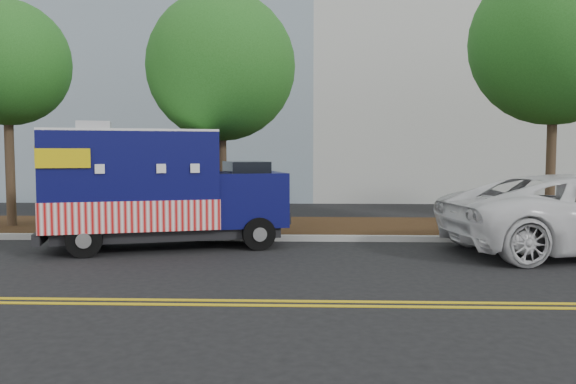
{
  "coord_description": "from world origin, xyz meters",
  "views": [
    {
      "loc": [
        1.78,
        -12.8,
        2.25
      ],
      "look_at": [
        1.3,
        0.6,
        1.31
      ],
      "focal_mm": 35.0,
      "sensor_mm": 36.0,
      "label": 1
    }
  ],
  "objects": [
    {
      "name": "tree_b",
      "position": [
        -0.61,
        2.68,
        4.6
      ],
      "size": [
        4.06,
        4.06,
        6.64
      ],
      "color": "#38281C",
      "rests_on": "ground"
    },
    {
      "name": "food_truck",
      "position": [
        -1.85,
        0.28,
        1.34
      ],
      "size": [
        5.95,
        3.51,
        2.96
      ],
      "rotation": [
        0.0,
        0.0,
        0.28
      ],
      "color": "black",
      "rests_on": "ground"
    },
    {
      "name": "mulch_strip",
      "position": [
        0.0,
        3.5,
        0.07
      ],
      "size": [
        120.0,
        4.0,
        0.15
      ],
      "primitive_type": "cube",
      "color": "black",
      "rests_on": "ground"
    },
    {
      "name": "centerline_far",
      "position": [
        0.0,
        -4.7,
        0.01
      ],
      "size": [
        120.0,
        0.1,
        0.01
      ],
      "primitive_type": "cube",
      "color": "gold",
      "rests_on": "ground"
    },
    {
      "name": "ground",
      "position": [
        0.0,
        0.0,
        0.0
      ],
      "size": [
        120.0,
        120.0,
        0.0
      ],
      "primitive_type": "plane",
      "color": "black",
      "rests_on": "ground"
    },
    {
      "name": "sign_post",
      "position": [
        -1.97,
        1.94,
        1.2
      ],
      "size": [
        0.06,
        0.06,
        2.4
      ],
      "primitive_type": "cube",
      "color": "#473828",
      "rests_on": "ground"
    },
    {
      "name": "centerline_near",
      "position": [
        0.0,
        -4.45,
        0.01
      ],
      "size": [
        120.0,
        0.1,
        0.01
      ],
      "primitive_type": "cube",
      "color": "gold",
      "rests_on": "ground"
    },
    {
      "name": "curb",
      "position": [
        0.0,
        1.4,
        0.07
      ],
      "size": [
        120.0,
        0.18,
        0.15
      ],
      "primitive_type": "cube",
      "color": "#9E9E99",
      "rests_on": "ground"
    },
    {
      "name": "tree_a",
      "position": [
        -6.78,
        3.0,
        4.78
      ],
      "size": [
        3.55,
        3.55,
        6.57
      ],
      "color": "#38281C",
      "rests_on": "ground"
    },
    {
      "name": "tree_c",
      "position": [
        8.48,
        2.94,
        5.27
      ],
      "size": [
        4.55,
        4.55,
        7.56
      ],
      "color": "#38281C",
      "rests_on": "ground"
    }
  ]
}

